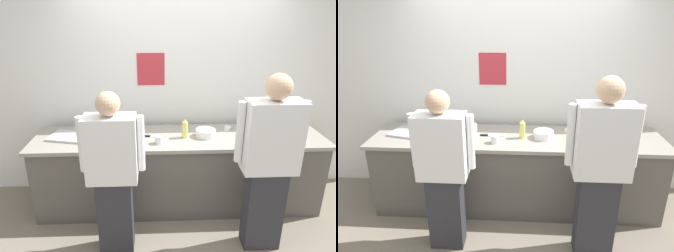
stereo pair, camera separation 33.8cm
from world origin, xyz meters
The scene contains 14 objects.
ground_plane centered at (0.00, 0.00, 0.00)m, with size 9.00×9.00×0.00m, color slate.
wall_back centered at (0.00, 0.90, 1.37)m, with size 5.08×0.11×2.73m.
prep_counter centered at (0.00, 0.39, 0.44)m, with size 3.24×0.75×0.88m.
chef_near_left centered at (-0.66, -0.31, 0.84)m, with size 0.59×0.24×1.59m.
chef_center centered at (0.75, -0.33, 0.92)m, with size 0.63×0.24×1.73m.
plate_stack_front centered at (-0.57, 0.49, 0.93)m, with size 0.22×0.22×0.10m.
plate_stack_rear centered at (0.29, 0.37, 0.92)m, with size 0.22×0.22×0.08m.
mixing_bowl_steel centered at (0.97, 0.40, 0.94)m, with size 0.35×0.35×0.12m, color #B7BABF.
sheet_tray centered at (-1.17, 0.40, 0.89)m, with size 0.53×0.31×0.02m, color #B7BABF.
squeeze_bottle_primary centered at (0.06, 0.36, 0.98)m, with size 0.06×0.06×0.21m.
ramekin_red_sauce centered at (0.58, 0.56, 0.90)m, with size 0.08×0.08×0.04m.
ramekin_orange_sauce centered at (-0.53, 0.30, 0.90)m, with size 0.11×0.11×0.04m.
deli_cup centered at (-0.23, 0.21, 0.92)m, with size 0.09×0.09×0.08m, color white.
chefs_knife centered at (-0.30, 0.39, 0.89)m, with size 0.27×0.03×0.02m.
Camera 1 is at (-0.27, -2.72, 2.21)m, focal length 32.36 mm.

